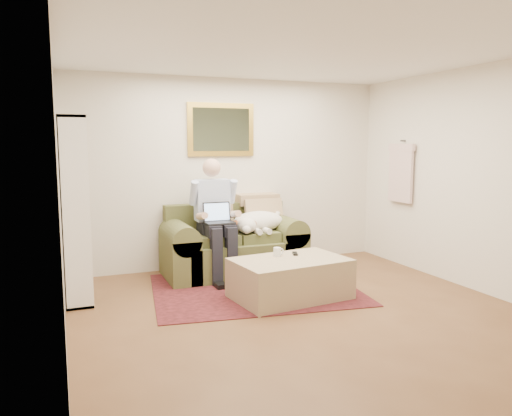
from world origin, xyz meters
TOP-DOWN VIEW (x-y plane):
  - room_shell at (0.00, 0.35)m, footprint 4.51×5.00m
  - rug at (-0.15, 1.21)m, footprint 2.58×2.18m
  - sofa at (-0.15, 2.01)m, footprint 1.81×0.92m
  - seated_man at (-0.42, 1.84)m, footprint 0.60×0.85m
  - laptop at (-0.42, 1.77)m, footprint 0.35×0.28m
  - sleeping_dog at (0.18, 1.92)m, footprint 0.75×0.47m
  - ottoman at (0.09, 0.76)m, footprint 1.31×0.92m
  - coffee_mug at (0.01, 0.93)m, footprint 0.08×0.08m
  - tv_remote at (0.24, 0.94)m, footprint 0.10×0.16m
  - bookshelf at (-2.10, 1.60)m, footprint 0.28×0.80m
  - wall_mirror at (-0.15, 2.47)m, footprint 0.94×0.04m
  - hanging_shirt at (2.19, 1.60)m, footprint 0.06×0.52m

SIDE VIEW (x-z plane):
  - rug at x=-0.15m, z-range 0.00..0.01m
  - ottoman at x=0.09m, z-range 0.00..0.45m
  - sofa at x=-0.15m, z-range -0.23..0.86m
  - tv_remote at x=0.24m, z-range 0.45..0.47m
  - coffee_mug at x=0.01m, z-range 0.45..0.55m
  - sleeping_dog at x=0.18m, z-range 0.55..0.83m
  - seated_man at x=-0.42m, z-range 0.00..1.52m
  - laptop at x=-0.42m, z-range 0.67..0.93m
  - bookshelf at x=-2.10m, z-range 0.00..2.00m
  - room_shell at x=0.00m, z-range 0.00..2.61m
  - hanging_shirt at x=2.19m, z-range 0.90..1.80m
  - wall_mirror at x=-0.15m, z-range 1.54..2.26m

